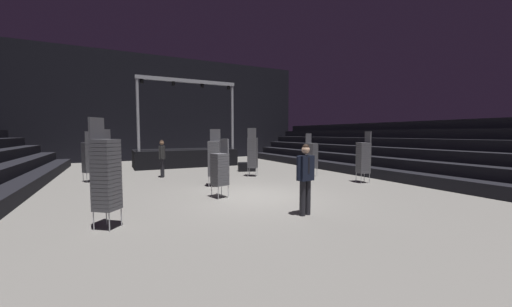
% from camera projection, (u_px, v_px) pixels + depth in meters
% --- Properties ---
extents(ground_plane, '(22.00, 30.00, 0.10)m').
position_uv_depth(ground_plane, '(253.00, 198.00, 9.35)').
color(ground_plane, slate).
extents(arena_end_wall, '(22.00, 0.30, 8.00)m').
position_uv_depth(arena_end_wall, '(170.00, 109.00, 22.45)').
color(arena_end_wall, black).
rests_on(arena_end_wall, ground_plane).
extents(bleacher_bank_right, '(4.50, 24.00, 2.70)m').
position_uv_depth(bleacher_bank_right, '(404.00, 148.00, 14.05)').
color(bleacher_bank_right, black).
rests_on(bleacher_bank_right, ground_plane).
extents(stage_riser, '(6.09, 2.70, 5.24)m').
position_uv_depth(stage_riser, '(185.00, 156.00, 18.07)').
color(stage_riser, black).
rests_on(stage_riser, ground_plane).
extents(man_with_tie, '(0.57, 0.29, 1.79)m').
position_uv_depth(man_with_tie, '(306.00, 175.00, 7.09)').
color(man_with_tie, black).
rests_on(man_with_tie, ground_plane).
extents(chair_stack_front_left, '(0.54, 0.54, 1.88)m').
position_uv_depth(chair_stack_front_left, '(220.00, 168.00, 9.07)').
color(chair_stack_front_left, '#B2B5BA').
rests_on(chair_stack_front_left, ground_plane).
extents(chair_stack_front_right, '(0.58, 0.58, 2.14)m').
position_uv_depth(chair_stack_front_right, '(89.00, 157.00, 12.00)').
color(chair_stack_front_right, '#B2B5BA').
rests_on(chair_stack_front_right, ground_plane).
extents(chair_stack_mid_left, '(0.62, 0.62, 2.39)m').
position_uv_depth(chair_stack_mid_left, '(106.00, 173.00, 6.10)').
color(chair_stack_mid_left, '#B2B5BA').
rests_on(chair_stack_mid_left, ground_plane).
extents(chair_stack_mid_right, '(0.55, 0.55, 2.05)m').
position_uv_depth(chair_stack_mid_right, '(311.00, 155.00, 13.60)').
color(chair_stack_mid_right, '#B2B5BA').
rests_on(chair_stack_mid_right, ground_plane).
extents(chair_stack_mid_centre, '(0.62, 0.62, 2.22)m').
position_uv_depth(chair_stack_mid_centre, '(111.00, 156.00, 11.63)').
color(chair_stack_mid_centre, '#B2B5BA').
rests_on(chair_stack_mid_centre, ground_plane).
extents(chair_stack_rear_left, '(0.62, 0.62, 2.31)m').
position_uv_depth(chair_stack_rear_left, '(253.00, 152.00, 13.62)').
color(chair_stack_rear_left, '#B2B5BA').
rests_on(chair_stack_rear_left, ground_plane).
extents(chair_stack_rear_right, '(0.54, 0.54, 2.14)m').
position_uv_depth(chair_stack_rear_right, '(363.00, 157.00, 11.85)').
color(chair_stack_rear_right, '#B2B5BA').
rests_on(chair_stack_rear_right, ground_plane).
extents(chair_stack_rear_centre, '(0.49, 0.49, 1.96)m').
position_uv_depth(chair_stack_rear_centre, '(100.00, 162.00, 10.49)').
color(chair_stack_rear_centre, '#B2B5BA').
rests_on(chair_stack_rear_centre, ground_plane).
extents(chair_stack_aisle_left, '(0.60, 0.60, 2.22)m').
position_uv_depth(chair_stack_aisle_left, '(215.00, 158.00, 11.02)').
color(chair_stack_aisle_left, '#B2B5BA').
rests_on(chair_stack_aisle_left, ground_plane).
extents(crew_worker_near_stage, '(0.33, 0.57, 1.75)m').
position_uv_depth(crew_worker_near_stage, '(162.00, 156.00, 13.30)').
color(crew_worker_near_stage, black).
rests_on(crew_worker_near_stage, ground_plane).
extents(equipment_road_case, '(1.04, 0.84, 0.46)m').
position_uv_depth(equipment_road_case, '(247.00, 167.00, 15.55)').
color(equipment_road_case, black).
rests_on(equipment_road_case, ground_plane).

